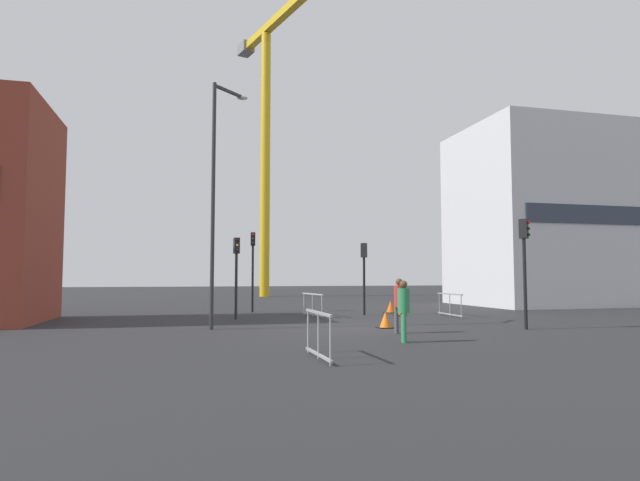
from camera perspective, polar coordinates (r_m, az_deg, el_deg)
name	(u,v)px	position (r m, az deg, el deg)	size (l,w,h in m)	color
ground	(352,328)	(19.38, 3.48, -9.47)	(160.00, 160.00, 0.00)	#28282B
office_block	(543,217)	(38.06, 23.04, 2.34)	(10.48, 8.65, 11.62)	silver
construction_crane	(267,118)	(51.11, -5.77, 13.08)	(5.70, 15.83, 26.02)	gold
streetlamp_tall	(217,186)	(19.58, -11.14, 5.78)	(1.39, 1.22, 8.96)	#2D2D30
traffic_light_median	(524,255)	(20.25, 21.29, -1.47)	(0.36, 0.38, 3.94)	black
traffic_light_crosswalk	(364,266)	(25.82, 4.80, -2.78)	(0.36, 0.37, 3.51)	black
traffic_light_far	(253,259)	(27.99, -7.30, -1.98)	(0.27, 0.38, 4.20)	black
traffic_light_corner	(236,264)	(23.45, -9.05, -2.52)	(0.28, 0.38, 3.59)	#232326
pedestrian_walking	(399,301)	(17.76, 8.59, -6.51)	(0.34, 0.34, 1.81)	#4C4C51
pedestrian_waiting	(404,306)	(15.36, 9.05, -7.04)	(0.34, 0.34, 1.77)	#2D844C
safety_barrier_left_run	(450,304)	(25.61, 13.89, -6.74)	(0.17, 2.57, 1.08)	gray
safety_barrier_mid_span	(312,304)	(24.89, -0.82, -6.94)	(0.43, 2.51, 1.08)	#B2B5BA
safety_barrier_front	(318,334)	(12.23, -0.19, -10.12)	(0.11, 2.17, 1.08)	#9EA0A5
traffic_cone_striped	(399,310)	(25.83, 8.60, -7.50)	(0.52, 0.52, 0.53)	black
traffic_cone_by_barrier	(385,320)	(19.54, 7.11, -8.60)	(0.59, 0.59, 0.60)	black
traffic_cone_on_verge	(391,307)	(27.59, 7.67, -7.16)	(0.64, 0.64, 0.64)	black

